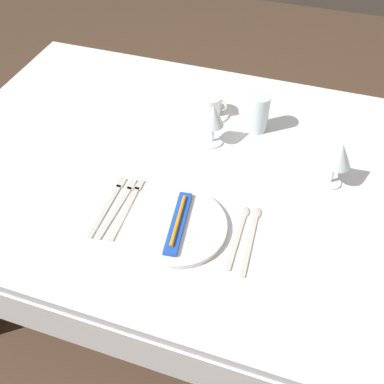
% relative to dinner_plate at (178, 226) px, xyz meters
% --- Properties ---
extents(ground_plane, '(6.00, 6.00, 0.00)m').
position_rel_dinner_plate_xyz_m(ground_plane, '(0.04, 0.25, -0.75)').
color(ground_plane, '#4C3828').
extents(dining_table, '(1.80, 1.11, 0.74)m').
position_rel_dinner_plate_xyz_m(dining_table, '(0.04, 0.25, -0.09)').
color(dining_table, white).
rests_on(dining_table, ground).
extents(dinner_plate, '(0.26, 0.26, 0.02)m').
position_rel_dinner_plate_xyz_m(dinner_plate, '(0.00, 0.00, 0.00)').
color(dinner_plate, white).
rests_on(dinner_plate, dining_table).
extents(toothbrush_package, '(0.06, 0.21, 0.02)m').
position_rel_dinner_plate_xyz_m(toothbrush_package, '(0.00, 0.00, 0.02)').
color(toothbrush_package, blue).
rests_on(toothbrush_package, dinner_plate).
extents(fork_outer, '(0.03, 0.23, 0.00)m').
position_rel_dinner_plate_xyz_m(fork_outer, '(-0.16, 0.03, -0.01)').
color(fork_outer, beige).
rests_on(fork_outer, dining_table).
extents(fork_inner, '(0.03, 0.23, 0.00)m').
position_rel_dinner_plate_xyz_m(fork_inner, '(-0.19, 0.02, -0.01)').
color(fork_inner, beige).
rests_on(fork_inner, dining_table).
extents(fork_salad, '(0.02, 0.23, 0.00)m').
position_rel_dinner_plate_xyz_m(fork_salad, '(-0.22, 0.02, -0.01)').
color(fork_salad, beige).
rests_on(fork_salad, dining_table).
extents(spoon_soup, '(0.03, 0.22, 0.01)m').
position_rel_dinner_plate_xyz_m(spoon_soup, '(0.16, 0.05, -0.01)').
color(spoon_soup, beige).
rests_on(spoon_soup, dining_table).
extents(spoon_dessert, '(0.03, 0.23, 0.01)m').
position_rel_dinner_plate_xyz_m(spoon_dessert, '(0.19, 0.05, -0.01)').
color(spoon_dessert, beige).
rests_on(spoon_dessert, dining_table).
extents(saucer_left, '(0.13, 0.13, 0.01)m').
position_rel_dinner_plate_xyz_m(saucer_left, '(-0.06, 0.51, -0.00)').
color(saucer_left, white).
rests_on(saucer_left, dining_table).
extents(coffee_cup_left, '(0.10, 0.07, 0.06)m').
position_rel_dinner_plate_xyz_m(coffee_cup_left, '(-0.06, 0.51, 0.03)').
color(coffee_cup_left, white).
rests_on(coffee_cup_left, saucer_left).
extents(wine_glass_centre, '(0.08, 0.08, 0.15)m').
position_rel_dinner_plate_xyz_m(wine_glass_centre, '(0.38, 0.30, 0.10)').
color(wine_glass_centre, silver).
rests_on(wine_glass_centre, dining_table).
extents(wine_glass_left, '(0.07, 0.07, 0.15)m').
position_rel_dinner_plate_xyz_m(wine_glass_left, '(-0.01, 0.37, 0.09)').
color(wine_glass_left, silver).
rests_on(wine_glass_left, dining_table).
extents(drink_tumbler, '(0.07, 0.07, 0.13)m').
position_rel_dinner_plate_xyz_m(drink_tumbler, '(0.11, 0.48, 0.06)').
color(drink_tumbler, silver).
rests_on(drink_tumbler, dining_table).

